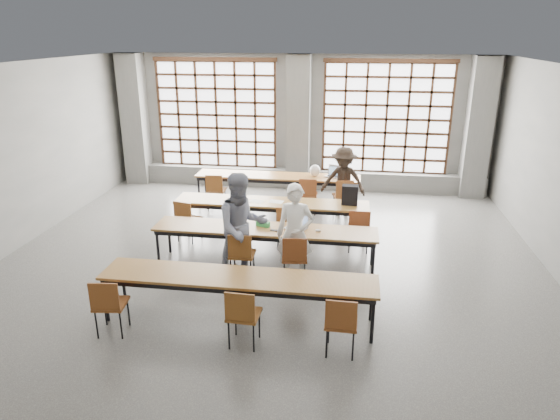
# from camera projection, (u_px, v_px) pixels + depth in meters

# --- Properties ---
(floor) EXTENTS (11.00, 11.00, 0.00)m
(floor) POSITION_uv_depth(u_px,v_px,m) (264.00, 275.00, 8.75)
(floor) COLOR #51514E
(floor) RESTS_ON ground
(ceiling) EXTENTS (11.00, 11.00, 0.00)m
(ceiling) POSITION_uv_depth(u_px,v_px,m) (262.00, 69.00, 7.56)
(ceiling) COLOR silver
(ceiling) RESTS_ON floor
(wall_back) EXTENTS (10.00, 0.00, 10.00)m
(wall_back) POSITION_uv_depth(u_px,v_px,m) (300.00, 122.00, 13.27)
(wall_back) COLOR #61615E
(wall_back) RESTS_ON floor
(column_left) EXTENTS (0.60, 0.55, 3.50)m
(column_left) POSITION_uv_depth(u_px,v_px,m) (135.00, 120.00, 13.63)
(column_left) COLOR #5A5A58
(column_left) RESTS_ON floor
(column_mid) EXTENTS (0.60, 0.55, 3.50)m
(column_mid) POSITION_uv_depth(u_px,v_px,m) (298.00, 124.00, 13.01)
(column_mid) COLOR #5A5A58
(column_mid) RESTS_ON floor
(column_right) EXTENTS (0.60, 0.55, 3.50)m
(column_right) POSITION_uv_depth(u_px,v_px,m) (478.00, 129.00, 12.39)
(column_right) COLOR #5A5A58
(column_right) RESTS_ON floor
(window_left) EXTENTS (3.32, 0.12, 3.00)m
(window_left) POSITION_uv_depth(u_px,v_px,m) (217.00, 115.00, 13.46)
(window_left) COLOR white
(window_left) RESTS_ON wall_back
(window_right) EXTENTS (3.32, 0.12, 3.00)m
(window_right) POSITION_uv_depth(u_px,v_px,m) (386.00, 119.00, 12.84)
(window_right) COLOR white
(window_right) RESTS_ON wall_back
(sill_ledge) EXTENTS (9.80, 0.35, 0.50)m
(sill_ledge) POSITION_uv_depth(u_px,v_px,m) (298.00, 178.00, 13.59)
(sill_ledge) COLOR #5A5A58
(sill_ledge) RESTS_ON floor
(desk_row_a) EXTENTS (4.00, 0.70, 0.73)m
(desk_row_a) POSITION_uv_depth(u_px,v_px,m) (278.00, 178.00, 12.16)
(desk_row_a) COLOR brown
(desk_row_a) RESTS_ON floor
(desk_row_b) EXTENTS (4.00, 0.70, 0.73)m
(desk_row_b) POSITION_uv_depth(u_px,v_px,m) (271.00, 204.00, 10.30)
(desk_row_b) COLOR brown
(desk_row_b) RESTS_ON floor
(desk_row_c) EXTENTS (4.00, 0.70, 0.73)m
(desk_row_c) POSITION_uv_depth(u_px,v_px,m) (265.00, 231.00, 8.91)
(desk_row_c) COLOR brown
(desk_row_c) RESTS_ON floor
(desk_row_d) EXTENTS (4.00, 0.70, 0.73)m
(desk_row_d) POSITION_uv_depth(u_px,v_px,m) (238.00, 280.00, 7.17)
(desk_row_d) COLOR brown
(desk_row_d) RESTS_ON floor
(chair_back_left) EXTENTS (0.43, 0.44, 0.88)m
(chair_back_left) POSITION_uv_depth(u_px,v_px,m) (215.00, 188.00, 11.81)
(chair_back_left) COLOR brown
(chair_back_left) RESTS_ON floor
(chair_back_mid) EXTENTS (0.43, 0.44, 0.88)m
(chair_back_mid) POSITION_uv_depth(u_px,v_px,m) (308.00, 192.00, 11.50)
(chair_back_mid) COLOR brown
(chair_back_mid) RESTS_ON floor
(chair_back_right) EXTENTS (0.50, 0.50, 0.88)m
(chair_back_right) POSITION_uv_depth(u_px,v_px,m) (343.00, 194.00, 11.39)
(chair_back_right) COLOR brown
(chair_back_right) RESTS_ON floor
(chair_mid_left) EXTENTS (0.52, 0.52, 0.88)m
(chair_mid_left) POSITION_uv_depth(u_px,v_px,m) (186.00, 217.00, 9.98)
(chair_mid_left) COLOR brown
(chair_mid_left) RESTS_ON floor
(chair_mid_centre) EXTENTS (0.46, 0.46, 0.88)m
(chair_mid_centre) POSITION_uv_depth(u_px,v_px,m) (287.00, 222.00, 9.70)
(chair_mid_centre) COLOR brown
(chair_mid_centre) RESTS_ON floor
(chair_mid_right) EXTENTS (0.42, 0.43, 0.88)m
(chair_mid_right) POSITION_uv_depth(u_px,v_px,m) (359.00, 226.00, 9.51)
(chair_mid_right) COLOR brown
(chair_mid_right) RESTS_ON floor
(chair_front_left) EXTENTS (0.44, 0.44, 0.88)m
(chair_front_left) POSITION_uv_depth(u_px,v_px,m) (241.00, 251.00, 8.41)
(chair_front_left) COLOR brown
(chair_front_left) RESTS_ON floor
(chair_front_right) EXTENTS (0.47, 0.47, 0.88)m
(chair_front_right) POSITION_uv_depth(u_px,v_px,m) (295.00, 255.00, 8.29)
(chair_front_right) COLOR brown
(chair_front_right) RESTS_ON floor
(chair_near_left) EXTENTS (0.47, 0.47, 0.88)m
(chair_near_left) POSITION_uv_depth(u_px,v_px,m) (108.00, 301.00, 6.86)
(chair_near_left) COLOR brown
(chair_near_left) RESTS_ON floor
(chair_near_mid) EXTENTS (0.44, 0.44, 0.88)m
(chair_near_mid) POSITION_uv_depth(u_px,v_px,m) (242.00, 312.00, 6.60)
(chair_near_mid) COLOR brown
(chair_near_mid) RESTS_ON floor
(chair_near_right) EXTENTS (0.43, 0.43, 0.88)m
(chair_near_right) POSITION_uv_depth(u_px,v_px,m) (341.00, 320.00, 6.42)
(chair_near_right) COLOR brown
(chair_near_right) RESTS_ON floor
(student_male) EXTENTS (0.63, 0.42, 1.72)m
(student_male) POSITION_uv_depth(u_px,v_px,m) (295.00, 234.00, 8.30)
(student_male) COLOR white
(student_male) RESTS_ON floor
(student_female) EXTENTS (1.14, 1.06, 1.87)m
(student_female) POSITION_uv_depth(u_px,v_px,m) (242.00, 227.00, 8.40)
(student_female) COLOR #172046
(student_female) RESTS_ON floor
(student_back) EXTENTS (1.12, 0.77, 1.59)m
(student_back) POSITION_uv_depth(u_px,v_px,m) (343.00, 181.00, 11.43)
(student_back) COLOR black
(student_back) RESTS_ON floor
(laptop_front) EXTENTS (0.45, 0.43, 0.26)m
(laptop_front) POSITION_uv_depth(u_px,v_px,m) (298.00, 224.00, 8.89)
(laptop_front) COLOR silver
(laptop_front) RESTS_ON desk_row_c
(laptop_back) EXTENTS (0.43, 0.40, 0.26)m
(laptop_back) POSITION_uv_depth(u_px,v_px,m) (334.00, 174.00, 12.03)
(laptop_back) COLOR #B8B8BD
(laptop_back) RESTS_ON desk_row_a
(mouse) EXTENTS (0.12, 0.10, 0.04)m
(mouse) POSITION_uv_depth(u_px,v_px,m) (318.00, 230.00, 8.73)
(mouse) COLOR silver
(mouse) RESTS_ON desk_row_c
(green_box) EXTENTS (0.27, 0.17, 0.09)m
(green_box) POSITION_uv_depth(u_px,v_px,m) (263.00, 224.00, 8.96)
(green_box) COLOR #2E8D42
(green_box) RESTS_ON desk_row_c
(phone) EXTENTS (0.14, 0.08, 0.01)m
(phone) POSITION_uv_depth(u_px,v_px,m) (274.00, 230.00, 8.77)
(phone) COLOR black
(phone) RESTS_ON desk_row_c
(paper_sheet_b) EXTENTS (0.34, 0.28, 0.00)m
(paper_sheet_b) POSITION_uv_depth(u_px,v_px,m) (257.00, 201.00, 10.27)
(paper_sheet_b) COLOR white
(paper_sheet_b) RESTS_ON desk_row_b
(paper_sheet_c) EXTENTS (0.33, 0.26, 0.00)m
(paper_sheet_c) POSITION_uv_depth(u_px,v_px,m) (276.00, 202.00, 10.26)
(paper_sheet_c) COLOR white
(paper_sheet_c) RESTS_ON desk_row_b
(backpack) EXTENTS (0.33, 0.21, 0.40)m
(backpack) POSITION_uv_depth(u_px,v_px,m) (350.00, 195.00, 10.04)
(backpack) COLOR black
(backpack) RESTS_ON desk_row_b
(plastic_bag) EXTENTS (0.28, 0.24, 0.29)m
(plastic_bag) POSITION_uv_depth(u_px,v_px,m) (315.00, 170.00, 12.01)
(plastic_bag) COLOR white
(plastic_bag) RESTS_ON desk_row_a
(red_pouch) EXTENTS (0.21, 0.13, 0.06)m
(red_pouch) POSITION_uv_depth(u_px,v_px,m) (111.00, 301.00, 6.95)
(red_pouch) COLOR #A42714
(red_pouch) RESTS_ON chair_near_left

